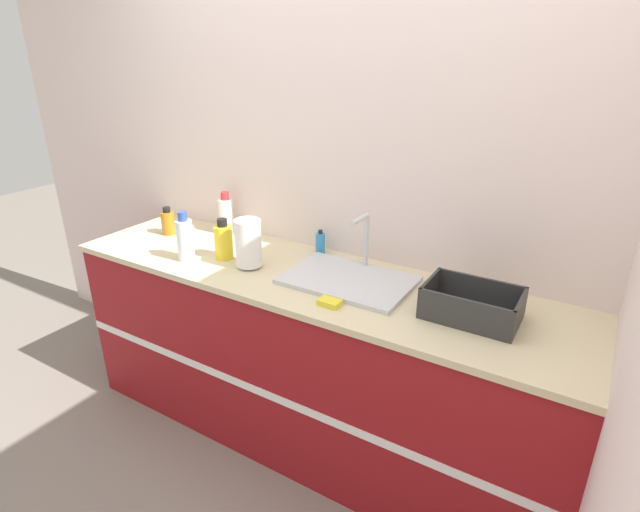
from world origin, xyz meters
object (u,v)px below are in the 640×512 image
object	(u,v)px
bottle_white_spray	(226,215)
paper_towel_roll	(248,243)
bottle_yellow	(224,241)
soap_dispenser	(320,243)
bottle_amber	(168,222)
dish_rack	(471,307)
sink	(349,278)
bottle_clear	(185,239)

from	to	relation	value
bottle_white_spray	paper_towel_roll	bearing A→B (deg)	-37.01
bottle_yellow	soap_dispenser	size ratio (longest dim) A/B	1.63
bottle_white_spray	soap_dispenser	bearing A→B (deg)	1.42
paper_towel_roll	bottle_amber	size ratio (longest dim) A/B	1.51
dish_rack	bottle_white_spray	world-z (taller)	bottle_white_spray
soap_dispenser	bottle_amber	bearing A→B (deg)	-167.15
dish_rack	bottle_amber	world-z (taller)	bottle_amber
sink	bottle_amber	size ratio (longest dim) A/B	3.59
paper_towel_roll	soap_dispenser	world-z (taller)	paper_towel_roll
bottle_amber	soap_dispenser	bearing A→B (deg)	12.85
paper_towel_roll	bottle_white_spray	bearing A→B (deg)	142.99
paper_towel_roll	bottle_yellow	xyz separation A→B (m)	(-0.17, 0.02, -0.03)
bottle_clear	soap_dispenser	distance (m)	0.65
bottle_yellow	soap_dispenser	xyz separation A→B (m)	(0.37, 0.30, -0.03)
dish_rack	bottle_clear	distance (m)	1.34
bottle_clear	bottle_white_spray	size ratio (longest dim) A/B	1.05
bottle_yellow	paper_towel_roll	bearing A→B (deg)	-6.49
paper_towel_roll	bottle_clear	world-z (taller)	bottle_clear
soap_dispenser	bottle_clear	bearing A→B (deg)	-141.39
bottle_white_spray	soap_dispenser	world-z (taller)	bottle_white_spray
sink	bottle_yellow	bearing A→B (deg)	-172.63
sink	soap_dispenser	bearing A→B (deg)	142.54
sink	dish_rack	bearing A→B (deg)	-3.84
dish_rack	bottle_white_spray	bearing A→B (deg)	170.62
bottle_clear	bottle_white_spray	bearing A→B (deg)	102.44
paper_towel_roll	bottle_yellow	bearing A→B (deg)	173.51
dish_rack	paper_towel_roll	bearing A→B (deg)	-176.29
sink	bottle_clear	xyz separation A→B (m)	(-0.79, -0.19, 0.09)
bottle_white_spray	soap_dispenser	size ratio (longest dim) A/B	1.89
sink	soap_dispenser	world-z (taller)	sink
bottle_white_spray	bottle_yellow	bearing A→B (deg)	-50.85
paper_towel_roll	bottle_clear	bearing A→B (deg)	-163.61
bottle_amber	bottle_clear	bearing A→B (deg)	-31.16
bottle_amber	dish_rack	bearing A→B (deg)	-1.81
paper_towel_roll	soap_dispenser	xyz separation A→B (m)	(0.20, 0.31, -0.06)
sink	bottle_clear	bearing A→B (deg)	-166.12
dish_rack	bottle_clear	world-z (taller)	bottle_clear
bottle_clear	soap_dispenser	xyz separation A→B (m)	(0.51, 0.41, -0.05)
dish_rack	soap_dispenser	bearing A→B (deg)	163.16
bottle_amber	bottle_white_spray	bearing A→B (deg)	34.61
bottle_yellow	bottle_amber	xyz separation A→B (m)	(-0.49, 0.10, -0.02)
sink	paper_towel_roll	size ratio (longest dim) A/B	2.38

